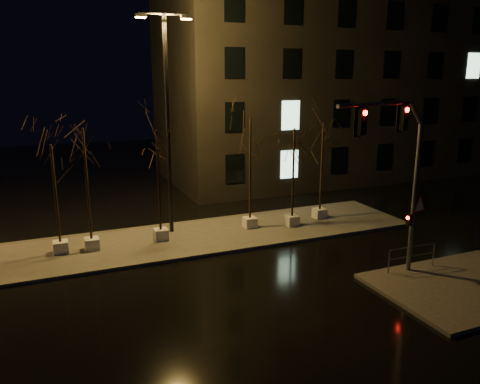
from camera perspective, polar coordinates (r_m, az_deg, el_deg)
name	(u,v)px	position (r m, az deg, el deg)	size (l,w,h in m)	color
ground	(255,284)	(18.93, 1.87, -11.12)	(90.00, 90.00, 0.00)	black
median	(207,236)	(24.09, -4.10, -5.35)	(22.00, 5.00, 0.15)	#43413C
sidewalk_corner	(467,286)	(20.60, 25.96, -10.23)	(7.00, 5.00, 0.15)	#43413C
building	(320,83)	(39.70, 9.77, 13.00)	(25.00, 12.00, 15.00)	black
tree_0	(53,169)	(22.10, -21.82, 2.58)	(1.80, 1.80, 5.13)	silver
tree_1	(85,156)	(21.96, -18.39, 4.16)	(1.80, 1.80, 5.81)	silver
tree_2	(158,156)	(22.54, -10.01, 4.39)	(1.80, 1.80, 5.55)	silver
tree_3	(250,143)	(24.09, 1.26, 6.00)	(1.80, 1.80, 5.99)	silver
tree_4	(294,151)	(24.64, 6.58, 5.05)	(1.80, 1.80, 5.40)	silver
tree_5	(323,145)	(26.21, 10.03, 5.71)	(1.80, 1.80, 5.55)	silver
traffic_signal_mast	(401,165)	(18.84, 19.02, 3.16)	(5.57, 1.49, 6.99)	slate
streetlight_main	(167,111)	(23.53, -8.85, 9.73)	(2.69, 0.48, 10.76)	black
guard_rail_a	(412,254)	(20.91, 20.24, -7.13)	(2.34, 0.15, 1.01)	slate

